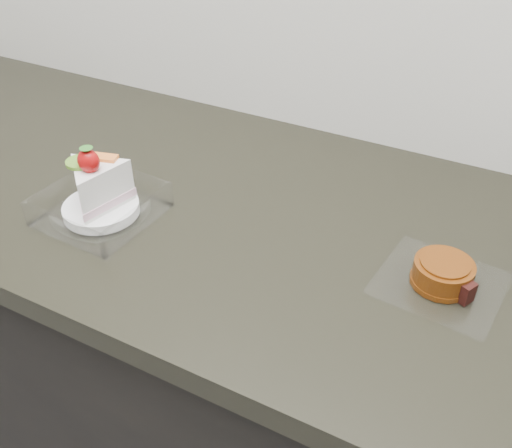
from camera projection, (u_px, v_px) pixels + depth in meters
counter at (263, 390)px, 1.18m from camera, size 2.04×0.64×0.90m
cake_tray at (99, 197)px, 0.89m from camera, size 0.17×0.17×0.13m
mooncake_wrap at (443, 276)px, 0.77m from camera, size 0.18×0.17×0.04m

